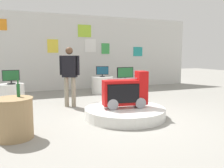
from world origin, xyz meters
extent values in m
plane|color=gray|center=(0.00, 0.00, 0.00)|extent=(30.00, 30.00, 0.00)
cube|color=silver|center=(0.00, 5.13, 1.52)|extent=(10.31, 0.10, 3.03)
cube|color=white|center=(0.47, 5.07, 1.81)|extent=(0.48, 0.02, 0.55)
cube|color=#9ECC33|center=(0.23, 5.07, 2.39)|extent=(0.55, 0.02, 0.49)
cube|color=green|center=(1.14, 5.07, 1.68)|extent=(0.36, 0.02, 0.45)
cube|color=teal|center=(2.70, 5.07, 1.57)|extent=(0.45, 0.02, 0.41)
cube|color=yellow|center=(-1.06, 5.07, 1.77)|extent=(0.42, 0.02, 0.52)
cube|color=orange|center=(-2.84, 5.07, 2.51)|extent=(0.33, 0.02, 0.39)
cylinder|color=silver|center=(-0.11, 0.36, 0.11)|extent=(1.84, 1.84, 0.23)
cylinder|color=gray|center=(-0.44, 0.41, 0.35)|extent=(0.29, 0.39, 0.24)
cylinder|color=gray|center=(0.21, 0.32, 0.35)|extent=(0.29, 0.39, 0.24)
cube|color=#B70F0F|center=(-0.11, 0.36, 0.58)|extent=(1.04, 0.44, 0.56)
cube|color=#B70F0F|center=(0.28, 0.31, 0.96)|extent=(0.26, 0.34, 0.20)
cube|color=black|center=(-0.22, 0.21, 0.58)|extent=(0.72, 0.11, 0.42)
cube|color=black|center=(-0.22, 0.21, 0.58)|extent=(0.69, 0.11, 0.38)
cube|color=#B2B2B7|center=(-0.11, 0.36, 0.90)|extent=(0.81, 0.14, 0.02)
cylinder|color=silver|center=(-2.55, 2.67, 0.31)|extent=(0.67, 0.67, 0.62)
cylinder|color=black|center=(-2.55, 2.67, 0.63)|extent=(0.22, 0.22, 0.02)
cylinder|color=black|center=(-2.55, 2.67, 0.67)|extent=(0.04, 0.04, 0.07)
cube|color=black|center=(-2.55, 2.67, 0.86)|extent=(0.45, 0.05, 0.30)
cube|color=#1E5B2D|center=(-2.55, 2.65, 0.86)|extent=(0.42, 0.02, 0.27)
cylinder|color=silver|center=(0.71, 2.13, 0.31)|extent=(0.85, 0.85, 0.62)
cylinder|color=black|center=(0.71, 2.13, 0.63)|extent=(0.21, 0.21, 0.02)
cylinder|color=black|center=(0.71, 2.13, 0.68)|extent=(0.04, 0.04, 0.09)
cube|color=black|center=(0.71, 2.13, 0.89)|extent=(0.55, 0.05, 0.33)
cube|color=#1E5B2D|center=(0.71, 2.11, 0.89)|extent=(0.50, 0.03, 0.29)
cylinder|color=silver|center=(0.53, 3.75, 0.31)|extent=(0.81, 0.81, 0.62)
cylinder|color=black|center=(0.53, 3.75, 0.63)|extent=(0.19, 0.19, 0.02)
cylinder|color=black|center=(0.53, 3.75, 0.67)|extent=(0.04, 0.04, 0.06)
cube|color=black|center=(0.53, 3.75, 0.85)|extent=(0.45, 0.18, 0.31)
cube|color=navy|center=(0.53, 3.73, 0.85)|extent=(0.41, 0.14, 0.28)
cylinder|color=#9E7F56|center=(-2.45, -0.15, 0.35)|extent=(0.65, 0.65, 0.71)
cylinder|color=#9E7F56|center=(-2.45, -0.15, 0.70)|extent=(0.67, 0.67, 0.02)
cylinder|color=#195926|center=(-2.35, -0.05, 0.82)|extent=(0.06, 0.06, 0.22)
cylinder|color=#195926|center=(-2.35, -0.05, 0.97)|extent=(0.03, 0.03, 0.08)
cylinder|color=gray|center=(-0.96, 1.88, 0.41)|extent=(0.12, 0.12, 0.82)
cylinder|color=gray|center=(-1.14, 1.98, 0.41)|extent=(0.12, 0.12, 0.82)
cube|color=black|center=(-1.05, 1.93, 1.12)|extent=(0.43, 0.36, 0.59)
sphere|color=brown|center=(-1.05, 1.93, 1.54)|extent=(0.20, 0.20, 0.20)
cylinder|color=black|center=(-0.84, 1.82, 1.15)|extent=(0.08, 0.08, 0.53)
cylinder|color=black|center=(-1.26, 2.05, 1.15)|extent=(0.08, 0.08, 0.53)
camera|label=1|loc=(-2.31, -4.37, 1.44)|focal=37.28mm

